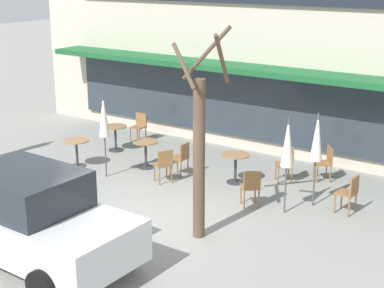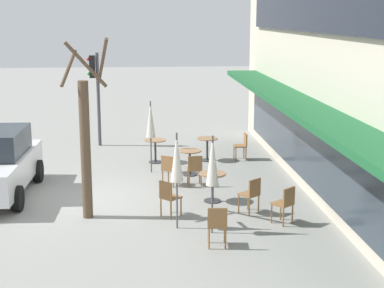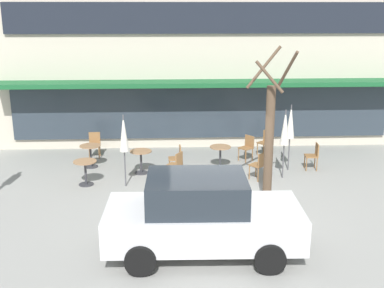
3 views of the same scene
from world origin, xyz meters
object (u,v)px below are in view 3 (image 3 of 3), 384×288
at_px(cafe_chair_2, 266,141).
at_px(cafe_chair_4, 95,143).
at_px(cafe_chair_6, 247,146).
at_px(cafe_chair_5, 259,164).
at_px(patio_umbrella_green_folded, 291,122).
at_px(street_tree, 269,139).
at_px(cafe_table_mid_patio, 220,154).
at_px(cafe_table_streetside, 141,158).
at_px(cafe_chair_0, 176,164).
at_px(patio_umbrella_corner_open, 285,128).
at_px(cafe_table_near_wall, 85,169).
at_px(patio_umbrella_cream_folded, 124,134).
at_px(cafe_table_by_tree, 91,152).
at_px(cafe_chair_3, 314,154).
at_px(cafe_chair_1, 177,157).
at_px(parked_sedan, 202,215).

height_order(cafe_chair_2, cafe_chair_4, same).
bearing_deg(cafe_chair_2, cafe_chair_6, -140.52).
height_order(cafe_chair_5, cafe_chair_6, same).
distance_m(patio_umbrella_green_folded, street_tree, 3.09).
distance_m(cafe_table_mid_patio, street_tree, 3.50).
bearing_deg(cafe_table_streetside, cafe_chair_0, -30.58).
distance_m(cafe_table_streetside, cafe_chair_6, 3.84).
bearing_deg(patio_umbrella_corner_open, cafe_table_mid_patio, 151.30).
distance_m(cafe_table_near_wall, patio_umbrella_cream_folded, 1.65).
distance_m(patio_umbrella_green_folded, patio_umbrella_corner_open, 0.83).
xyz_separation_m(cafe_table_by_tree, patio_umbrella_green_folded, (6.58, -0.62, 1.11)).
distance_m(cafe_table_mid_patio, cafe_chair_3, 3.08).
distance_m(cafe_chair_0, cafe_chair_1, 0.71).
bearing_deg(parked_sedan, cafe_chair_0, 95.71).
bearing_deg(cafe_chair_4, cafe_table_by_tree, -88.15).
xyz_separation_m(cafe_chair_3, cafe_chair_5, (-1.98, -0.91, 0.00)).
bearing_deg(cafe_table_mid_patio, cafe_chair_4, 160.83).
bearing_deg(cafe_chair_3, cafe_table_mid_patio, 174.97).
bearing_deg(cafe_chair_2, patio_umbrella_green_folded, -76.26).
bearing_deg(cafe_chair_6, cafe_table_by_tree, -175.02).
bearing_deg(cafe_chair_1, cafe_chair_4, 147.70).
height_order(patio_umbrella_green_folded, cafe_chair_4, patio_umbrella_green_folded).
height_order(patio_umbrella_cream_folded, cafe_chair_2, patio_umbrella_cream_folded).
relative_size(cafe_chair_6, street_tree, 0.21).
relative_size(cafe_table_near_wall, cafe_table_mid_patio, 1.00).
xyz_separation_m(cafe_table_by_tree, street_tree, (5.30, -3.43, 1.34)).
xyz_separation_m(cafe_table_near_wall, patio_umbrella_corner_open, (6.11, 0.34, 1.11)).
distance_m(cafe_table_mid_patio, patio_umbrella_corner_open, 2.41).
distance_m(cafe_table_mid_patio, patio_umbrella_cream_folded, 3.56).
distance_m(patio_umbrella_green_folded, cafe_chair_2, 2.10).
bearing_deg(patio_umbrella_cream_folded, cafe_chair_2, 31.62).
height_order(patio_umbrella_cream_folded, parked_sedan, patio_umbrella_cream_folded).
bearing_deg(cafe_table_mid_patio, cafe_chair_2, 38.74).
height_order(patio_umbrella_cream_folded, street_tree, street_tree).
height_order(patio_umbrella_green_folded, patio_umbrella_corner_open, same).
relative_size(cafe_table_near_wall, parked_sedan, 0.18).
xyz_separation_m(patio_umbrella_green_folded, cafe_chair_3, (0.83, 0.01, -1.10)).
xyz_separation_m(patio_umbrella_cream_folded, patio_umbrella_corner_open, (4.90, 0.50, 0.00)).
relative_size(cafe_table_streetside, patio_umbrella_corner_open, 0.35).
relative_size(cafe_table_near_wall, street_tree, 0.18).
height_order(patio_umbrella_cream_folded, cafe_chair_3, patio_umbrella_cream_folded).
relative_size(cafe_table_near_wall, cafe_chair_5, 0.85).
xyz_separation_m(patio_umbrella_cream_folded, cafe_chair_3, (6.09, 1.25, -1.10)).
bearing_deg(cafe_chair_5, cafe_table_mid_patio, 132.80).
height_order(cafe_table_by_tree, cafe_chair_1, cafe_chair_1).
distance_m(cafe_table_by_tree, parked_sedan, 6.93).
bearing_deg(parked_sedan, cafe_chair_1, 94.57).
height_order(patio_umbrella_corner_open, parked_sedan, patio_umbrella_corner_open).
bearing_deg(patio_umbrella_green_folded, cafe_chair_6, 137.66).
bearing_deg(cafe_table_by_tree, cafe_chair_3, -4.77).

